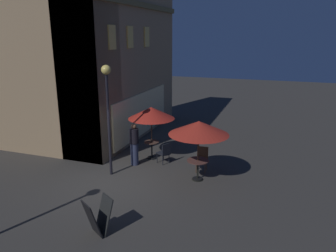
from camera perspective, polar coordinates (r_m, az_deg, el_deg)
name	(u,v)px	position (r m, az deg, el deg)	size (l,w,h in m)	color
ground_plane	(111,182)	(11.90, -9.94, -9.77)	(60.00, 60.00, 0.00)	#363330
cafe_building	(79,66)	(16.21, -15.48, 10.19)	(8.78, 8.86, 7.34)	#9D7F5C
street_lamp_near_corner	(107,98)	(11.68, -10.63, 4.88)	(0.34, 0.34, 4.09)	black
menu_sandwich_board	(98,217)	(8.95, -12.23, -15.37)	(0.86, 0.82, 0.98)	black
cafe_table_0	(152,147)	(13.72, -2.87, -3.74)	(0.63, 0.63, 0.75)	black
cafe_table_1	(198,165)	(11.75, 5.28, -6.88)	(0.78, 0.78, 0.76)	black
patio_umbrella_0	(151,113)	(13.30, -2.96, 2.29)	(1.93, 1.93, 2.24)	black
patio_umbrella_1	(199,128)	(11.29, 5.46, -0.36)	(2.13, 2.13, 2.21)	black
cafe_chair_0	(165,151)	(13.13, -0.62, -4.52)	(0.58, 0.58, 0.88)	black
cafe_chair_1	(202,157)	(12.54, 6.04, -5.43)	(0.45, 0.45, 0.95)	#4E301F
patron_standing_0	(134,144)	(13.00, -5.97, -3.25)	(0.36, 0.36, 1.72)	#2C324C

